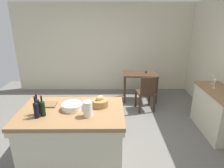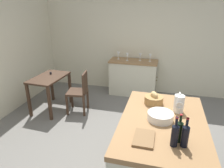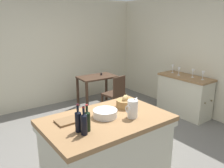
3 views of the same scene
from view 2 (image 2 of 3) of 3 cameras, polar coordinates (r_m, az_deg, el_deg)
name	(u,v)px [view 2 (image 2 of 3)]	position (r m, az deg, el deg)	size (l,w,h in m)	color
ground_plane	(119,149)	(3.52, 1.84, -17.63)	(6.76, 6.76, 0.00)	#66635E
wall_right	(142,42)	(5.37, 8.39, 11.45)	(0.12, 5.20, 2.60)	beige
island_table	(160,148)	(2.83, 13.20, -16.93)	(1.58, 1.02, 0.90)	olive
side_cabinet	(133,77)	(5.28, 5.81, 1.83)	(0.52, 1.20, 0.89)	olive
writing_desk	(49,82)	(4.61, -16.90, 0.46)	(0.93, 0.61, 0.81)	#3D281C
wooden_chair	(80,91)	(4.41, -8.91, -1.90)	(0.46, 0.46, 0.90)	#3D281C
pitcher	(179,104)	(2.79, 18.02, -5.15)	(0.17, 0.13, 0.27)	silver
wash_bowl	(160,116)	(2.58, 13.21, -8.67)	(0.31, 0.31, 0.10)	silver
bread_basket	(154,99)	(2.95, 11.49, -4.15)	(0.26, 0.26, 0.18)	olive
cutting_board	(144,138)	(2.24, 8.82, -14.57)	(0.31, 0.21, 0.02)	brown
wine_bottle_dark	(179,130)	(2.23, 18.06, -12.12)	(0.07, 0.07, 0.31)	black
wine_bottle_amber	(175,134)	(2.15, 16.97, -13.17)	(0.07, 0.07, 0.32)	black
wine_bottle_green	(185,135)	(2.17, 19.59, -13.16)	(0.07, 0.07, 0.32)	black
wine_glass_far_left	(150,56)	(5.10, 10.52, 7.52)	(0.07, 0.07, 0.18)	white
wine_glass_left	(140,56)	(5.13, 7.77, 7.77)	(0.07, 0.07, 0.18)	white
wine_glass_middle	(127,56)	(5.09, 4.25, 7.84)	(0.07, 0.07, 0.18)	white
wine_glass_right	(118,54)	(5.23, 1.77, 8.26)	(0.07, 0.07, 0.19)	white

